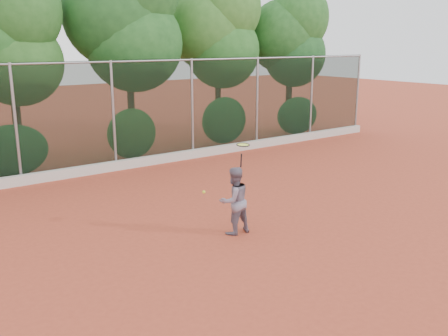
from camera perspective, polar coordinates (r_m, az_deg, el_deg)
ground at (r=11.05m, az=3.09°, el=-7.33°), size 80.00×80.00×0.00m
concrete_curb at (r=16.60m, az=-11.97°, el=0.30°), size 24.00×0.20×0.30m
tennis_player at (r=10.74m, az=1.16°, el=-3.75°), size 0.73×0.58×1.48m
chainlink_fence at (r=16.44m, az=-12.54°, el=6.22°), size 24.09×0.09×3.50m
foliage_backdrop at (r=17.94m, az=-17.31°, el=14.72°), size 23.70×3.63×7.55m
tennis_racket at (r=10.55m, az=2.17°, el=2.45°), size 0.30×0.30×0.52m
tennis_ball_in_flight at (r=9.59m, az=-2.32°, el=-2.76°), size 0.06×0.06×0.06m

